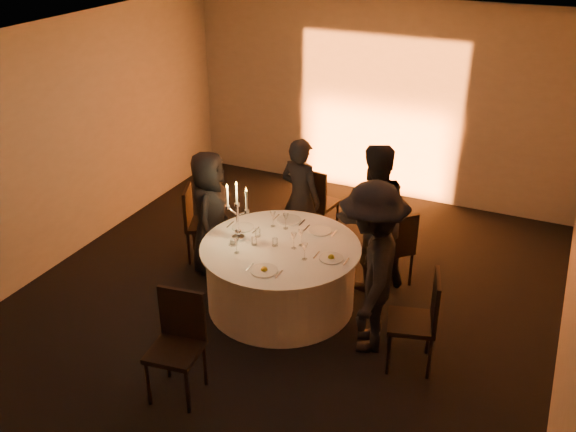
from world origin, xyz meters
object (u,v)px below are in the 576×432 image
at_px(chair_back_left, 315,199).
at_px(chair_front, 178,338).
at_px(guest_back_left, 300,198).
at_px(guest_right, 371,269).
at_px(chair_right, 421,316).
at_px(guest_back_right, 372,218).
at_px(chair_left, 198,219).
at_px(chair_back_right, 395,245).
at_px(coffee_cup, 233,242).
at_px(banquet_table, 281,275).
at_px(candelabra, 238,219).
at_px(guest_left, 210,212).

relative_size(chair_back_left, chair_front, 0.99).
relative_size(guest_back_left, guest_right, 0.86).
bearing_deg(chair_right, guest_back_right, -157.93).
distance_m(chair_left, chair_back_right, 2.52).
xyz_separation_m(chair_right, coffee_cup, (-2.20, 0.21, 0.21)).
bearing_deg(chair_left, chair_back_right, -102.73).
bearing_deg(chair_right, guest_back_left, -143.38).
height_order(chair_right, guest_back_left, guest_back_left).
bearing_deg(chair_back_left, chair_left, 51.43).
height_order(banquet_table, candelabra, candelabra).
xyz_separation_m(chair_right, guest_back_right, (-0.92, 1.23, 0.31)).
relative_size(chair_front, candelabra, 1.48).
distance_m(chair_right, coffee_cup, 2.22).
bearing_deg(chair_left, banquet_table, -132.83).
bearing_deg(coffee_cup, candelabra, 97.76).
bearing_deg(guest_right, guest_back_left, -150.54).
bearing_deg(guest_back_right, chair_front, 24.26).
xyz_separation_m(guest_back_right, candelabra, (-1.30, -0.87, 0.11)).
xyz_separation_m(chair_front, guest_back_right, (1.04, 2.52, 0.31)).
height_order(banquet_table, chair_right, chair_right).
bearing_deg(guest_back_right, guest_right, 64.19).
distance_m(chair_left, guest_right, 2.71).
distance_m(chair_back_left, guest_back_right, 1.35).
xyz_separation_m(chair_left, chair_right, (3.13, -0.93, 0.03)).
height_order(chair_right, guest_right, guest_right).
bearing_deg(chair_back_left, coffee_cup, 90.57).
distance_m(chair_left, coffee_cup, 1.20).
height_order(chair_left, guest_right, guest_right).
relative_size(chair_right, guest_left, 0.67).
xyz_separation_m(chair_left, candelabra, (0.91, -0.56, 0.46)).
bearing_deg(guest_back_right, coffee_cup, -4.58).
bearing_deg(guest_back_left, guest_back_right, 174.68).
distance_m(chair_left, guest_left, 0.40).
bearing_deg(guest_back_left, chair_left, 43.21).
xyz_separation_m(chair_front, guest_back_left, (-0.02, 2.87, 0.20)).
relative_size(chair_back_right, guest_right, 0.52).
bearing_deg(candelabra, chair_front, -81.05).
bearing_deg(candelabra, chair_back_left, 81.17).
bearing_deg(guest_back_right, guest_left, -29.60).
height_order(guest_back_left, guest_back_right, guest_back_right).
bearing_deg(chair_front, guest_right, 37.26).
xyz_separation_m(chair_left, guest_back_left, (1.14, 0.66, 0.24)).
distance_m(banquet_table, guest_back_left, 1.29).
relative_size(chair_back_left, chair_right, 1.00).
relative_size(chair_back_right, coffee_cup, 8.79).
xyz_separation_m(guest_right, candelabra, (-1.65, 0.25, 0.09)).
xyz_separation_m(guest_right, coffee_cup, (-1.63, 0.10, -0.13)).
xyz_separation_m(chair_left, guest_back_right, (2.21, 0.31, 0.34)).
relative_size(guest_back_left, coffee_cup, 14.54).
height_order(chair_right, guest_left, guest_left).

